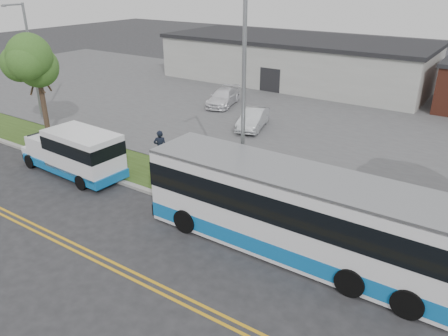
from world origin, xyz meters
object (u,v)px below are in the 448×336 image
Objects in this scene: pedestrian at (160,147)px; parked_car_a at (253,119)px; transit_bus at (293,212)px; parked_car_b at (223,97)px; streetlight_far at (31,58)px; shuttle_bus at (76,151)px; streetlight_near at (243,93)px; tree_west at (36,59)px.

pedestrian is 0.48× the size of parked_car_a.
transit_bus is 20.46m from parked_car_b.
streetlight_far is at bearing -46.15° from pedestrian.
parked_car_b is at bearing 96.70° from shuttle_bus.
streetlight_near is 17.13m from parked_car_b.
transit_bus is at bearing 120.63° from pedestrian.
tree_west is 4.62m from streetlight_far.
streetlight_far is at bearing -169.23° from parked_car_a.
streetlight_near is 0.80× the size of transit_bus.
parked_car_a is at bearing -137.32° from pedestrian.
tree_west is 7.73m from shuttle_bus.
shuttle_bus reaches higher than pedestrian.
tree_west is 14.38m from parked_car_b.
streetlight_near is 1.42× the size of shuttle_bus.
pedestrian is (12.96, -1.42, -3.40)m from streetlight_far.
pedestrian is at bearing -112.61° from parked_car_a.
tree_west is 0.86× the size of streetlight_far.
streetlight_far is 1.82× the size of parked_car_b.
tree_west reaches higher than shuttle_bus.
streetlight_near reaches higher than transit_bus.
pedestrian is (-6.04, 1.27, -4.16)m from streetlight_near.
streetlight_near reaches higher than parked_car_a.
tree_west is at bearing 172.25° from transit_bus.
pedestrian is (8.96, 0.80, -4.05)m from tree_west.
shuttle_bus is 0.56× the size of transit_bus.
parked_car_b is (5.06, 12.73, -4.38)m from tree_west.
shuttle_bus is 12.30m from parked_car_a.
streetlight_near is 19.20m from streetlight_far.
transit_bus is at bearing -7.97° from tree_west.
pedestrian is at bearing -86.76° from parked_car_b.
streetlight_near is at bearing -1.80° from tree_west.
streetlight_far is at bearing 151.02° from tree_west.
parked_car_b is at bearing 131.63° from transit_bus.
streetlight_far is 11.73m from shuttle_bus.
parked_car_b is at bearing 128.29° from parked_car_a.
parked_car_b is at bearing -111.81° from pedestrian.
tree_west is 15.01m from streetlight_near.
tree_west reaches higher than transit_bus.
streetlight_near is 9.85m from shuttle_bus.
streetlight_far is 0.68× the size of transit_bus.
tree_west is 3.55× the size of pedestrian.
shuttle_bus is (6.21, -2.63, -3.78)m from tree_west.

